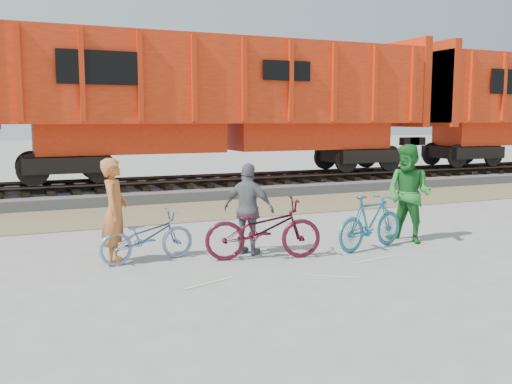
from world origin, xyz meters
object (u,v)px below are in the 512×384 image
(bicycle_teal, at_px, (371,222))
(bicycle_blue, at_px, (147,236))
(person_man, at_px, (409,194))
(hopper_car_center, at_px, (226,99))
(person_woman, at_px, (249,209))
(person_solo, at_px, (115,211))
(bicycle_maroon, at_px, (263,229))

(bicycle_teal, bearing_deg, bicycle_blue, 64.83)
(bicycle_teal, xyz_separation_m, person_man, (1.00, 0.20, 0.44))
(bicycle_blue, bearing_deg, person_man, -103.94)
(hopper_car_center, bearing_deg, person_woman, -107.94)
(hopper_car_center, height_order, bicycle_teal, hopper_car_center)
(person_solo, height_order, person_woman, person_solo)
(bicycle_teal, bearing_deg, person_man, -93.81)
(person_woman, bearing_deg, bicycle_maroon, 151.72)
(bicycle_teal, distance_m, person_woman, 2.29)
(hopper_car_center, bearing_deg, bicycle_blue, -118.68)
(bicycle_teal, xyz_separation_m, person_woman, (-2.21, 0.50, 0.30))
(person_man, bearing_deg, person_woman, -119.92)
(bicycle_blue, bearing_deg, person_solo, 70.54)
(hopper_car_center, relative_size, person_woman, 8.68)
(person_man, bearing_deg, bicycle_teal, -103.21)
(bicycle_teal, xyz_separation_m, person_solo, (-4.47, 0.80, 0.37))
(bicycle_teal, bearing_deg, person_solo, 64.68)
(person_solo, relative_size, person_man, 0.92)
(person_solo, bearing_deg, hopper_car_center, -12.50)
(person_solo, xyz_separation_m, person_woman, (2.26, -0.30, -0.07))
(person_woman, bearing_deg, person_man, -137.72)
(person_man, xyz_separation_m, person_woman, (-3.21, 0.30, -0.14))
(person_woman, bearing_deg, bicycle_teal, -145.16)
(bicycle_teal, bearing_deg, person_woman, 62.03)
(hopper_car_center, relative_size, person_man, 7.38)
(bicycle_blue, distance_m, person_man, 5.02)
(person_solo, bearing_deg, bicycle_teal, -81.07)
(bicycle_teal, bearing_deg, hopper_car_center, -18.34)
(bicycle_maroon, height_order, person_solo, person_solo)
(bicycle_teal, distance_m, person_man, 1.11)
(person_woman, bearing_deg, bicycle_blue, 41.21)
(bicycle_blue, relative_size, person_solo, 0.93)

